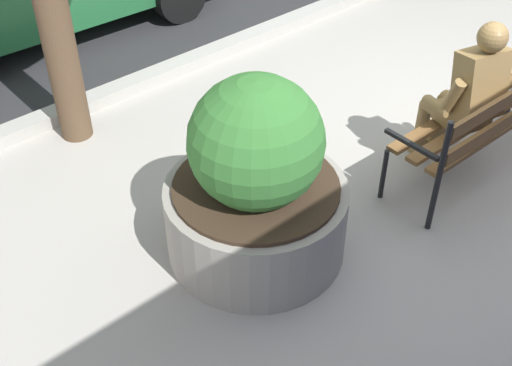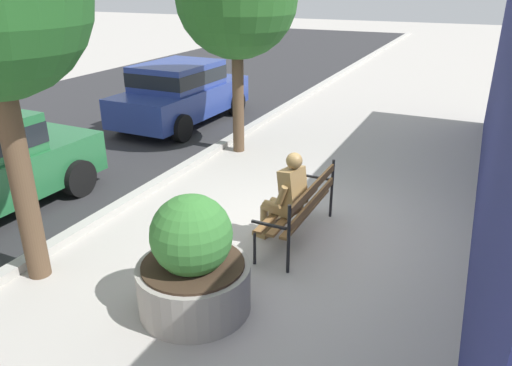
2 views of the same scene
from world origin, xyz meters
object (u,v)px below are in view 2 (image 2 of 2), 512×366
object	(u,v)px
park_bench	(302,205)
parked_car_blue	(181,91)
bronze_statue_seated	(285,198)
concrete_planter	(193,264)

from	to	relation	value
park_bench	parked_car_blue	bearing A→B (deg)	47.56
bronze_statue_seated	concrete_planter	world-z (taller)	concrete_planter
park_bench	parked_car_blue	distance (m)	6.60
parked_car_blue	bronze_statue_seated	bearing A→B (deg)	-134.61
concrete_planter	parked_car_blue	bearing A→B (deg)	33.82
bronze_statue_seated	parked_car_blue	xyz separation A→B (m)	(4.59, 4.66, 0.17)
park_bench	concrete_planter	size ratio (longest dim) A/B	1.31
park_bench	parked_car_blue	size ratio (longest dim) A/B	0.44
park_bench	bronze_statue_seated	xyz separation A→B (m)	(-0.15, 0.21, 0.12)
bronze_statue_seated	parked_car_blue	distance (m)	6.54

